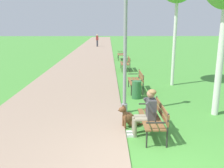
{
  "coord_description": "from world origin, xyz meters",
  "views": [
    {
      "loc": [
        -0.83,
        -4.39,
        2.83
      ],
      "look_at": [
        -0.71,
        3.51,
        0.9
      ],
      "focal_mm": 38.92,
      "sensor_mm": 36.0,
      "label": 1
    }
  ],
  "objects": [
    {
      "name": "park_bench_near",
      "position": [
        0.36,
        1.51,
        0.51
      ],
      "size": [
        0.55,
        1.5,
        0.85
      ],
      "color": "brown",
      "rests_on": "ground"
    },
    {
      "name": "park_bench_mid",
      "position": [
        0.41,
        5.88,
        0.51
      ],
      "size": [
        0.55,
        1.5,
        0.85
      ],
      "color": "brown",
      "rests_on": "ground"
    },
    {
      "name": "lamp_post_near",
      "position": [
        -0.3,
        3.19,
        2.1
      ],
      "size": [
        0.24,
        0.24,
        4.06
      ],
      "color": "gray",
      "rests_on": "ground"
    },
    {
      "name": "person_seated_on_near_bench",
      "position": [
        0.16,
        1.49,
        0.68
      ],
      "size": [
        0.74,
        0.49,
        1.25
      ],
      "color": "gray",
      "rests_on": "ground"
    },
    {
      "name": "paved_path",
      "position": [
        -2.52,
        24.0,
        0.02
      ],
      "size": [
        4.3,
        60.0,
        0.04
      ],
      "primitive_type": "cube",
      "color": "gray",
      "rests_on": "ground"
    },
    {
      "name": "litter_bin",
      "position": [
        0.28,
        4.8,
        0.35
      ],
      "size": [
        0.36,
        0.36,
        0.7
      ],
      "primitive_type": "cylinder",
      "color": "#2D6638",
      "rests_on": "ground"
    },
    {
      "name": "park_bench_far",
      "position": [
        0.31,
        10.93,
        0.51
      ],
      "size": [
        0.55,
        1.5,
        0.85
      ],
      "color": "brown",
      "rests_on": "ground"
    },
    {
      "name": "pedestrian_distant",
      "position": [
        -2.27,
        28.14,
        0.84
      ],
      "size": [
        0.32,
        0.22,
        1.65
      ],
      "color": "#383842",
      "rests_on": "ground"
    },
    {
      "name": "dog_brown",
      "position": [
        -0.23,
        2.03,
        0.26
      ],
      "size": [
        0.79,
        0.46,
        0.71
      ],
      "color": "brown",
      "rests_on": "ground"
    },
    {
      "name": "park_bench_furthest",
      "position": [
        0.31,
        15.8,
        0.51
      ],
      "size": [
        0.55,
        1.5,
        0.85
      ],
      "color": "brown",
      "rests_on": "ground"
    },
    {
      "name": "ground_plane",
      "position": [
        0.0,
        0.0,
        0.0
      ],
      "size": [
        120.0,
        120.0,
        0.0
      ],
      "primitive_type": "plane",
      "color": "#478E38"
    }
  ]
}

